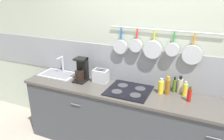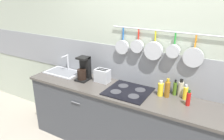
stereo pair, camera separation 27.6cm
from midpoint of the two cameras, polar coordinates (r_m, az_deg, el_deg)
The scene contains 13 objects.
wall_back at distance 2.86m, azimuth 13.57°, elevation 2.37°, with size 7.20×0.15×2.60m.
cabinet_base at distance 2.96m, azimuth 10.23°, elevation -14.93°, with size 3.30×0.54×0.88m.
countertop at distance 2.72m, azimuth 10.84°, elevation -7.06°, with size 3.34×0.57×0.03m.
sink_basin at distance 3.41m, azimuth -10.35°, elevation -0.41°, with size 0.54×0.33×0.26m.
coffee_maker at distance 3.08m, azimuth -4.84°, elevation -0.12°, with size 0.17×0.20×0.33m.
toaster at distance 3.02m, azimuth 0.07°, elevation -1.52°, with size 0.22×0.14×0.18m.
cooktop at distance 2.78m, azimuth 7.09°, elevation -5.58°, with size 0.54×0.50×0.01m.
bottle_olive_oil at distance 2.73m, azimuth 15.42°, elevation -4.88°, with size 0.07×0.07×0.20m.
bottle_hot_sauce at distance 2.72m, azimuth 17.09°, elevation -4.82°, with size 0.06×0.06×0.23m.
bottle_dish_soap at distance 2.80m, azimuth 18.84°, elevation -4.60°, with size 0.04×0.04×0.20m.
bottle_vinegar at distance 2.79m, azimuth 20.22°, elevation -4.63°, with size 0.06×0.06×0.22m.
bottle_cooking_wine at distance 2.74m, azimuth 21.39°, elevation -5.65°, with size 0.05×0.05×0.19m.
bottle_sesame_oil at distance 2.62m, azimuth 22.24°, elevation -7.02°, with size 0.05×0.05×0.19m.
Camera 2 is at (0.87, -2.23, 2.15)m, focal length 35.00 mm.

